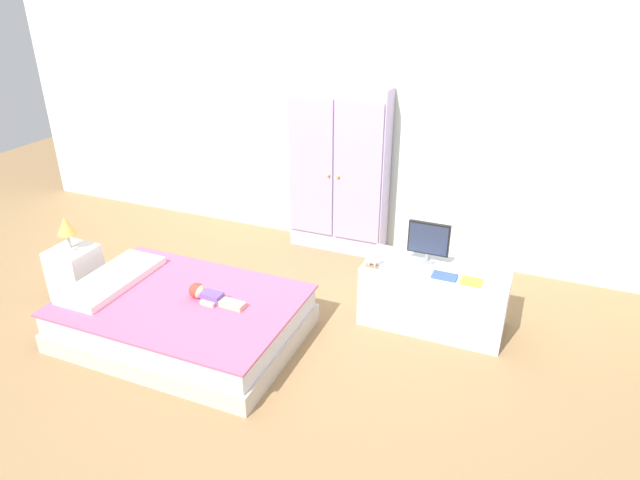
{
  "coord_description": "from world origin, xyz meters",
  "views": [
    {
      "loc": [
        1.47,
        -2.54,
        2.12
      ],
      "look_at": [
        0.25,
        0.39,
        0.58
      ],
      "focal_mm": 31.24,
      "sensor_mm": 36.0,
      "label": 1
    }
  ],
  "objects_px": {
    "bed": "(183,318)",
    "wardrobe": "(339,171)",
    "nightstand": "(76,274)",
    "book_yellow": "(471,282)",
    "book_blue": "(445,276)",
    "doll": "(206,295)",
    "rocking_horse_toy": "(373,261)",
    "table_lamp": "(66,227)",
    "tv_monitor": "(429,240)",
    "tv_stand": "(434,297)"
  },
  "relations": [
    {
      "from": "doll",
      "to": "nightstand",
      "type": "height_order",
      "value": "nightstand"
    },
    {
      "from": "bed",
      "to": "table_lamp",
      "type": "height_order",
      "value": "table_lamp"
    },
    {
      "from": "tv_monitor",
      "to": "book_blue",
      "type": "bearing_deg",
      "value": -46.82
    },
    {
      "from": "wardrobe",
      "to": "book_yellow",
      "type": "bearing_deg",
      "value": -36.93
    },
    {
      "from": "tv_monitor",
      "to": "book_yellow",
      "type": "bearing_deg",
      "value": -26.87
    },
    {
      "from": "wardrobe",
      "to": "tv_stand",
      "type": "height_order",
      "value": "wardrobe"
    },
    {
      "from": "nightstand",
      "to": "tv_monitor",
      "type": "height_order",
      "value": "tv_monitor"
    },
    {
      "from": "table_lamp",
      "to": "tv_monitor",
      "type": "relative_size",
      "value": 0.87
    },
    {
      "from": "wardrobe",
      "to": "book_blue",
      "type": "bearing_deg",
      "value": -40.97
    },
    {
      "from": "book_blue",
      "to": "book_yellow",
      "type": "bearing_deg",
      "value": 0.0
    },
    {
      "from": "doll",
      "to": "book_yellow",
      "type": "bearing_deg",
      "value": 21.83
    },
    {
      "from": "nightstand",
      "to": "book_yellow",
      "type": "xyz_separation_m",
      "value": [
        2.63,
        0.55,
        0.23
      ]
    },
    {
      "from": "doll",
      "to": "wardrobe",
      "type": "bearing_deg",
      "value": 79.15
    },
    {
      "from": "bed",
      "to": "wardrobe",
      "type": "height_order",
      "value": "wardrobe"
    },
    {
      "from": "rocking_horse_toy",
      "to": "book_yellow",
      "type": "relative_size",
      "value": 0.79
    },
    {
      "from": "bed",
      "to": "doll",
      "type": "bearing_deg",
      "value": 19.41
    },
    {
      "from": "doll",
      "to": "wardrobe",
      "type": "relative_size",
      "value": 0.29
    },
    {
      "from": "bed",
      "to": "tv_stand",
      "type": "xyz_separation_m",
      "value": [
        1.43,
        0.75,
        0.07
      ]
    },
    {
      "from": "nightstand",
      "to": "bed",
      "type": "bearing_deg",
      "value": -6.11
    },
    {
      "from": "book_yellow",
      "to": "tv_monitor",
      "type": "bearing_deg",
      "value": 153.13
    },
    {
      "from": "tv_monitor",
      "to": "table_lamp",
      "type": "bearing_deg",
      "value": -162.92
    },
    {
      "from": "doll",
      "to": "book_blue",
      "type": "xyz_separation_m",
      "value": [
        1.34,
        0.6,
        0.11
      ]
    },
    {
      "from": "bed",
      "to": "wardrobe",
      "type": "xyz_separation_m",
      "value": [
        0.45,
        1.57,
        0.54
      ]
    },
    {
      "from": "nightstand",
      "to": "tv_monitor",
      "type": "distance_m",
      "value": 2.45
    },
    {
      "from": "wardrobe",
      "to": "book_blue",
      "type": "height_order",
      "value": "wardrobe"
    },
    {
      "from": "nightstand",
      "to": "book_yellow",
      "type": "relative_size",
      "value": 3.04
    },
    {
      "from": "doll",
      "to": "tv_monitor",
      "type": "relative_size",
      "value": 1.42
    },
    {
      "from": "rocking_horse_toy",
      "to": "doll",
      "type": "bearing_deg",
      "value": -147.8
    },
    {
      "from": "bed",
      "to": "tv_monitor",
      "type": "distance_m",
      "value": 1.64
    },
    {
      "from": "bed",
      "to": "wardrobe",
      "type": "bearing_deg",
      "value": 74.15
    },
    {
      "from": "table_lamp",
      "to": "bed",
      "type": "bearing_deg",
      "value": -6.11
    },
    {
      "from": "doll",
      "to": "table_lamp",
      "type": "relative_size",
      "value": 1.63
    },
    {
      "from": "tv_monitor",
      "to": "rocking_horse_toy",
      "type": "distance_m",
      "value": 0.38
    },
    {
      "from": "nightstand",
      "to": "table_lamp",
      "type": "bearing_deg",
      "value": -90.0
    },
    {
      "from": "tv_stand",
      "to": "book_yellow",
      "type": "bearing_deg",
      "value": -21.22
    },
    {
      "from": "nightstand",
      "to": "book_blue",
      "type": "relative_size",
      "value": 2.58
    },
    {
      "from": "doll",
      "to": "wardrobe",
      "type": "distance_m",
      "value": 1.59
    },
    {
      "from": "tv_monitor",
      "to": "doll",
      "type": "bearing_deg",
      "value": -147.49
    },
    {
      "from": "doll",
      "to": "tv_monitor",
      "type": "bearing_deg",
      "value": 32.51
    },
    {
      "from": "nightstand",
      "to": "book_blue",
      "type": "bearing_deg",
      "value": 12.67
    },
    {
      "from": "book_blue",
      "to": "book_yellow",
      "type": "xyz_separation_m",
      "value": [
        0.16,
        0.0,
        -0.0
      ]
    },
    {
      "from": "wardrobe",
      "to": "book_yellow",
      "type": "height_order",
      "value": "wardrobe"
    },
    {
      "from": "table_lamp",
      "to": "wardrobe",
      "type": "xyz_separation_m",
      "value": [
        1.41,
        1.47,
        0.12
      ]
    },
    {
      "from": "nightstand",
      "to": "table_lamp",
      "type": "height_order",
      "value": "table_lamp"
    },
    {
      "from": "wardrobe",
      "to": "book_blue",
      "type": "distance_m",
      "value": 1.42
    },
    {
      "from": "bed",
      "to": "book_blue",
      "type": "distance_m",
      "value": 1.66
    },
    {
      "from": "tv_monitor",
      "to": "book_blue",
      "type": "relative_size",
      "value": 1.82
    },
    {
      "from": "doll",
      "to": "tv_monitor",
      "type": "xyz_separation_m",
      "value": [
        1.19,
        0.76,
        0.26
      ]
    },
    {
      "from": "doll",
      "to": "tv_stand",
      "type": "xyz_separation_m",
      "value": [
        1.27,
        0.69,
        -0.11
      ]
    },
    {
      "from": "rocking_horse_toy",
      "to": "book_yellow",
      "type": "bearing_deg",
      "value": 3.77
    }
  ]
}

